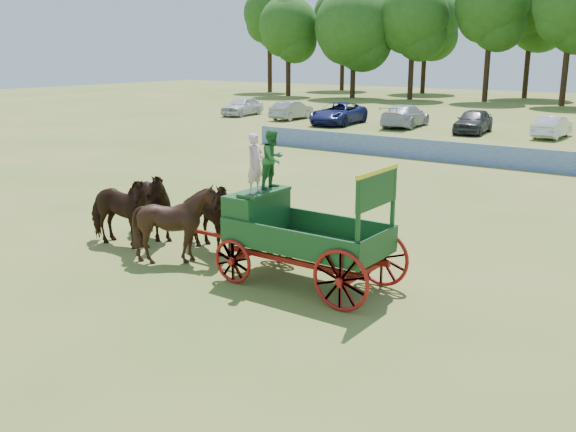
{
  "coord_description": "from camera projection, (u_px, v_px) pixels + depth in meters",
  "views": [
    {
      "loc": [
        9.78,
        -12.74,
        5.44
      ],
      "look_at": [
        0.48,
        0.35,
        1.3
      ],
      "focal_mm": 40.0,
      "sensor_mm": 36.0,
      "label": 1
    }
  ],
  "objects": [
    {
      "name": "horse_wheel_left",
      "position": [
        178.0,
        224.0,
        16.79
      ],
      "size": [
        2.03,
        1.84,
        2.09
      ],
      "primitive_type": "imported",
      "rotation": [
        0.0,
        0.0,
        1.49
      ],
      "color": "black",
      "rests_on": "ground"
    },
    {
      "name": "horse_wheel_right",
      "position": [
        207.0,
        215.0,
        17.66
      ],
      "size": [
        2.68,
        1.71,
        2.09
      ],
      "primitive_type": "imported",
      "rotation": [
        0.0,
        0.0,
        1.32
      ],
      "color": "black",
      "rests_on": "ground"
    },
    {
      "name": "sponsor_banner",
      "position": [
        471.0,
        154.0,
        31.54
      ],
      "size": [
        26.0,
        0.08,
        1.05
      ],
      "primitive_type": "cube",
      "color": "#1B3B96",
      "rests_on": "ground"
    },
    {
      "name": "ground",
      "position": [
        266.0,
        264.0,
        16.9
      ],
      "size": [
        160.0,
        160.0,
        0.0
      ],
      "primitive_type": "plane",
      "color": "olive",
      "rests_on": "ground"
    },
    {
      "name": "horse_lead_left",
      "position": [
        117.0,
        211.0,
        18.14
      ],
      "size": [
        2.59,
        1.41,
        2.09
      ],
      "primitive_type": "imported",
      "rotation": [
        0.0,
        0.0,
        1.69
      ],
      "color": "black",
      "rests_on": "ground"
    },
    {
      "name": "parked_cars",
      "position": [
        453.0,
        121.0,
        44.24
      ],
      "size": [
        43.03,
        7.43,
        1.65
      ],
      "color": "silver",
      "rests_on": "ground"
    },
    {
      "name": "farm_dray",
      "position": [
        283.0,
        217.0,
        15.44
      ],
      "size": [
        5.99,
        2.0,
        3.6
      ],
      "color": "#A51C10",
      "rests_on": "ground"
    },
    {
      "name": "horse_lead_right",
      "position": [
        146.0,
        204.0,
        19.01
      ],
      "size": [
        2.68,
        1.71,
        2.09
      ],
      "primitive_type": "imported",
      "rotation": [
        0.0,
        0.0,
        1.32
      ],
      "color": "black",
      "rests_on": "ground"
    }
  ]
}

